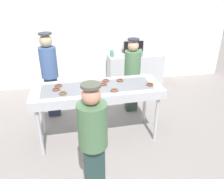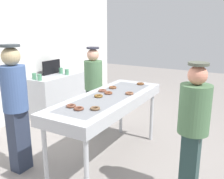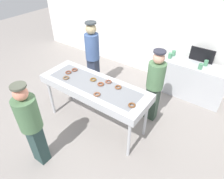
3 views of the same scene
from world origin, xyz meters
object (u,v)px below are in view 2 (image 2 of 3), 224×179
chocolate_donut_7 (71,106)px  chocolate_donut_0 (113,87)px  chocolate_donut_5 (95,108)px  menu_display (52,67)px  prep_counter (60,93)px  chocolate_donut_8 (129,93)px  fryer_conveyor (108,102)px  paper_cup_3 (61,71)px  worker_assistant (15,102)px  paper_cup_1 (67,72)px  chocolate_donut_2 (102,91)px  paper_cup_0 (34,76)px  chocolate_donut_3 (108,93)px  chocolate_donut_6 (79,109)px  worker_baker (94,85)px  chocolate_donut_1 (140,84)px  customer_waiting (193,125)px  chocolate_donut_4 (98,96)px  paper_cup_2 (40,77)px

chocolate_donut_7 → chocolate_donut_0: bearing=0.7°
chocolate_donut_5 → menu_display: (1.83, 2.38, 0.02)m
prep_counter → chocolate_donut_8: bearing=-115.0°
fryer_conveyor → paper_cup_3: 2.53m
chocolate_donut_0 → chocolate_donut_5: same height
fryer_conveyor → worker_assistant: worker_assistant is taller
paper_cup_1 → chocolate_donut_8: bearing=-118.5°
chocolate_donut_7 → chocolate_donut_8: 0.93m
chocolate_donut_8 → prep_counter: bearing=65.0°
chocolate_donut_2 → prep_counter: 2.20m
chocolate_donut_5 → chocolate_donut_7: bearing=102.8°
chocolate_donut_5 → worker_assistant: bearing=103.0°
chocolate_donut_5 → paper_cup_0: chocolate_donut_5 is taller
chocolate_donut_7 → paper_cup_3: 2.82m
chocolate_donut_3 → chocolate_donut_8: (0.13, -0.27, 0.00)m
chocolate_donut_6 → worker_baker: (1.48, 0.79, -0.12)m
paper_cup_3 → menu_display: bearing=136.7°
chocolate_donut_0 → chocolate_donut_5: size_ratio=1.00×
chocolate_donut_0 → worker_assistant: (-1.21, 0.76, -0.03)m
worker_baker → chocolate_donut_7: bearing=22.8°
chocolate_donut_5 → chocolate_donut_6: bearing=122.3°
chocolate_donut_3 → worker_baker: worker_baker is taller
chocolate_donut_0 → chocolate_donut_1: size_ratio=1.00×
worker_assistant → prep_counter: size_ratio=1.20×
chocolate_donut_2 → chocolate_donut_7: bearing=-176.2°
chocolate_donut_1 → chocolate_donut_5: same height
chocolate_donut_3 → chocolate_donut_7: bearing=173.0°
chocolate_donut_3 → customer_waiting: (-0.34, -1.27, -0.11)m
chocolate_donut_0 → chocolate_donut_4: bearing=-172.6°
chocolate_donut_8 → paper_cup_2: 2.22m
chocolate_donut_5 → prep_counter: bearing=49.9°
paper_cup_0 → paper_cup_3: 0.75m
chocolate_donut_7 → paper_cup_1: bearing=40.9°
worker_assistant → paper_cup_3: size_ratio=13.57×
fryer_conveyor → chocolate_donut_6: size_ratio=17.56×
chocolate_donut_8 → paper_cup_3: (1.19, 2.30, -0.07)m
chocolate_donut_7 → chocolate_donut_5: bearing=-77.2°
chocolate_donut_2 → chocolate_donut_3: (-0.07, -0.14, 0.00)m
prep_counter → paper_cup_0: size_ratio=11.26×
chocolate_donut_6 → chocolate_donut_8: (0.89, -0.22, 0.00)m
chocolate_donut_0 → paper_cup_2: 1.83m
worker_baker → customer_waiting: (-1.06, -2.01, 0.01)m
paper_cup_2 → chocolate_donut_2: bearing=-105.1°
prep_counter → chocolate_donut_1: bearing=-101.2°
fryer_conveyor → chocolate_donut_2: size_ratio=17.56×
chocolate_donut_1 → chocolate_donut_5: size_ratio=1.00×
chocolate_donut_3 → chocolate_donut_5: bearing=-162.3°
menu_display → customer_waiting: bearing=-113.7°
chocolate_donut_4 → paper_cup_3: chocolate_donut_4 is taller
paper_cup_3 → chocolate_donut_7: bearing=-136.5°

